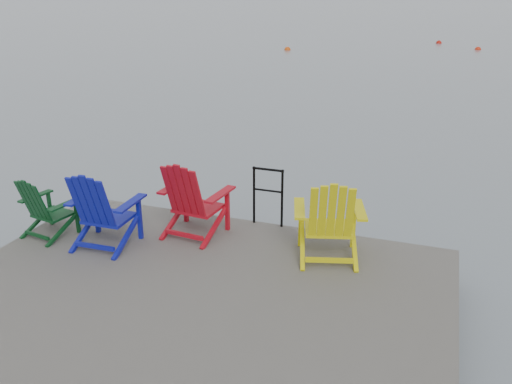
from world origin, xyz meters
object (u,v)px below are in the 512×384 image
(handrail, at_px, (268,191))
(chair_red, at_px, (192,198))
(chair_blue, at_px, (102,209))
(buoy_d, at_px, (439,43))
(buoy_c, at_px, (478,50))
(chair_yellow, at_px, (330,219))
(buoy_b, at_px, (287,50))
(chair_green, at_px, (45,207))

(handrail, distance_m, chair_red, 1.15)
(chair_blue, relative_size, buoy_d, 2.86)
(handrail, height_order, buoy_c, handrail)
(chair_blue, distance_m, chair_yellow, 3.08)
(chair_blue, bearing_deg, buoy_b, 99.42)
(chair_blue, distance_m, buoy_b, 28.41)
(buoy_b, height_order, buoy_d, buoy_b)
(chair_yellow, relative_size, buoy_c, 3.04)
(handrail, distance_m, chair_yellow, 1.35)
(chair_yellow, relative_size, buoy_b, 2.87)
(chair_green, xyz_separation_m, buoy_d, (4.35, 35.27, -0.96))
(chair_blue, distance_m, buoy_c, 32.56)
(buoy_b, bearing_deg, buoy_c, 20.16)
(chair_red, xyz_separation_m, buoy_b, (-6.46, 27.14, -1.08))
(buoy_b, height_order, buoy_c, buoy_b)
(buoy_c, bearing_deg, chair_yellow, -95.17)
(buoy_d, bearing_deg, chair_yellow, -90.63)
(chair_yellow, height_order, buoy_d, chair_yellow)
(chair_blue, distance_m, buoy_d, 35.46)
(handrail, xyz_separation_m, chair_yellow, (1.10, -0.78, 0.04))
(chair_red, distance_m, buoy_c, 31.67)
(chair_green, distance_m, buoy_c, 32.73)
(buoy_c, height_order, buoy_d, buoy_d)
(handrail, height_order, chair_green, chair_green)
(handrail, distance_m, buoy_d, 33.90)
(handrail, relative_size, chair_yellow, 0.78)
(chair_green, relative_size, buoy_c, 2.40)
(buoy_d, bearing_deg, chair_green, -97.03)
(handrail, bearing_deg, chair_red, -141.71)
(handrail, xyz_separation_m, buoy_c, (3.93, 30.58, -1.04))
(chair_red, relative_size, buoy_d, 2.92)
(chair_green, xyz_separation_m, buoy_b, (-4.48, 27.85, -0.96))
(chair_yellow, bearing_deg, buoy_c, 68.97)
(chair_green, bearing_deg, buoy_c, 88.74)
(chair_yellow, bearing_deg, chair_green, 173.36)
(handrail, height_order, chair_yellow, chair_yellow)
(buoy_c, bearing_deg, chair_green, -102.00)
(chair_red, relative_size, buoy_c, 3.01)
(buoy_c, bearing_deg, chair_blue, -100.35)
(chair_green, height_order, chair_yellow, chair_yellow)
(buoy_b, distance_m, buoy_c, 12.03)
(chair_green, height_order, buoy_c, chair_green)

